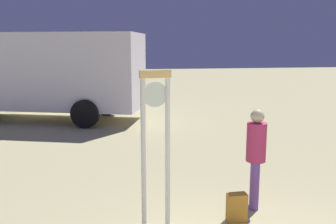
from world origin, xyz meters
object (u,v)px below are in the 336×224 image
object	(u,v)px
backpack	(237,208)
box_truck_near	(46,73)
person_near_clock	(256,154)
standing_clock	(156,136)
box_truck_far	(45,65)

from	to	relation	value
backpack	box_truck_near	xyz separation A→B (m)	(-3.77, 8.44, 1.43)
person_near_clock	box_truck_near	distance (m)	9.12
standing_clock	backpack	distance (m)	1.63
standing_clock	backpack	xyz separation A→B (m)	(1.18, -0.02, -1.11)
backpack	standing_clock	bearing A→B (deg)	178.89
standing_clock	box_truck_far	bearing A→B (deg)	102.60
person_near_clock	backpack	world-z (taller)	person_near_clock
standing_clock	box_truck_far	world-z (taller)	box_truck_far
standing_clock	box_truck_far	size ratio (longest dim) A/B	0.31
box_truck_near	box_truck_far	world-z (taller)	box_truck_near
backpack	box_truck_near	distance (m)	9.35
person_near_clock	standing_clock	bearing A→B (deg)	-167.26
person_near_clock	box_truck_near	bearing A→B (deg)	117.58
person_near_clock	backpack	size ratio (longest dim) A/B	3.74
box_truck_far	standing_clock	bearing A→B (deg)	-77.40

